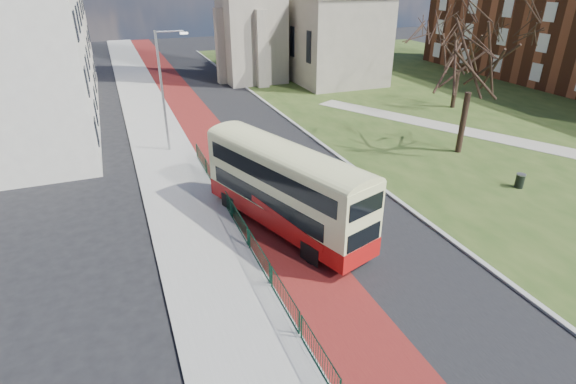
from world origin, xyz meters
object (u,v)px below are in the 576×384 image
bus (285,185)px  litter_bin (520,181)px  winter_tree_near (477,41)px  winter_tree_far (463,40)px  streetlamp (164,86)px

bus → litter_bin: bus is taller
winter_tree_near → litter_bin: size_ratio=12.66×
winter_tree_near → litter_bin: bearing=-96.6°
bus → litter_bin: size_ratio=11.83×
winter_tree_far → litter_bin: size_ratio=10.24×
streetlamp → litter_bin: bearing=-37.2°
streetlamp → winter_tree_near: winter_tree_near is taller
streetlamp → litter_bin: size_ratio=9.39×
bus → litter_bin: (14.43, -0.73, -1.89)m
winter_tree_near → streetlamp: bearing=157.7°
bus → winter_tree_near: (15.12, 5.29, 5.17)m
bus → winter_tree_far: winter_tree_far is taller
streetlamp → winter_tree_near: bearing=-22.3°
bus → winter_tree_far: size_ratio=1.15×
streetlamp → winter_tree_far: (26.17, 1.88, 1.49)m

